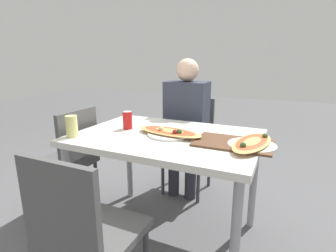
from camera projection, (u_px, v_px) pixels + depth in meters
name	position (u px, v px, depth m)	size (l,w,h in m)	color
ground_plane	(167.00, 234.00, 1.90)	(14.00, 14.00, 0.00)	#59595B
dining_table	(167.00, 146.00, 1.73)	(1.18, 0.82, 0.75)	silver
chair_far_seated	(190.00, 139.00, 2.46)	(0.40, 0.40, 0.87)	#4C4C4C
chair_near_camera	(84.00, 232.00, 1.14)	(0.40, 0.40, 0.87)	#4C4C4C
chair_side_left	(69.00, 157.00, 2.00)	(0.40, 0.40, 0.87)	#4C4C4C
person_seated	(186.00, 118.00, 2.31)	(0.36, 0.26, 1.23)	#2D2D38
pizza_main	(170.00, 132.00, 1.69)	(0.48, 0.28, 0.06)	white
soda_can	(128.00, 120.00, 1.84)	(0.07, 0.07, 0.12)	red
drink_glass	(72.00, 126.00, 1.65)	(0.07, 0.07, 0.14)	#E0DB7F
serving_tray	(233.00, 143.00, 1.52)	(0.44, 0.28, 0.01)	brown
pizza_second	(252.00, 143.00, 1.48)	(0.27, 0.46, 0.06)	white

